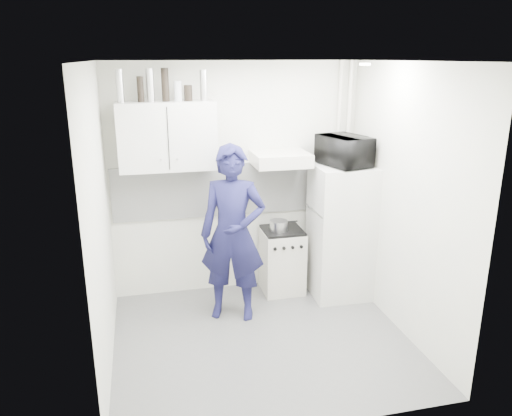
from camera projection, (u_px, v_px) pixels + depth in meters
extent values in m
plane|color=#585858|center=(262.00, 340.00, 4.84)|extent=(2.80, 2.80, 0.00)
plane|color=white|center=(263.00, 61.00, 4.09)|extent=(2.80, 2.80, 0.00)
plane|color=silver|center=(236.00, 180.00, 5.63)|extent=(2.80, 0.00, 2.80)
plane|color=silver|center=(100.00, 224.00, 4.16)|extent=(0.00, 2.60, 2.60)
plane|color=silver|center=(404.00, 202.00, 4.77)|extent=(0.00, 2.60, 2.60)
imported|color=#16153D|center=(233.00, 234.00, 5.05)|extent=(0.77, 0.63, 1.83)
cube|color=beige|center=(282.00, 261.00, 5.77)|extent=(0.46, 0.46, 0.73)
cube|color=silver|center=(340.00, 231.00, 5.60)|extent=(0.65, 0.65, 1.51)
cube|color=black|center=(282.00, 230.00, 5.66)|extent=(0.44, 0.44, 0.03)
cylinder|color=silver|center=(279.00, 225.00, 5.61)|extent=(0.20, 0.20, 0.11)
imported|color=black|center=(345.00, 151.00, 5.33)|extent=(0.66, 0.53, 0.32)
cylinder|color=silver|center=(120.00, 86.00, 4.90)|extent=(0.07, 0.07, 0.32)
cylinder|color=black|center=(140.00, 89.00, 4.95)|extent=(0.06, 0.06, 0.25)
cylinder|color=silver|center=(150.00, 85.00, 4.96)|extent=(0.08, 0.08, 0.32)
cylinder|color=black|center=(165.00, 85.00, 4.99)|extent=(0.07, 0.07, 0.33)
cylinder|color=#B2B7BC|center=(178.00, 91.00, 5.04)|extent=(0.08, 0.08, 0.20)
cylinder|color=black|center=(188.00, 93.00, 5.07)|extent=(0.08, 0.08, 0.16)
cylinder|color=silver|center=(204.00, 85.00, 5.08)|extent=(0.08, 0.08, 0.31)
cube|color=silver|center=(167.00, 136.00, 5.14)|extent=(1.00, 0.35, 0.70)
cube|color=beige|center=(281.00, 159.00, 5.42)|extent=(0.60, 0.50, 0.14)
cube|color=white|center=(236.00, 189.00, 5.64)|extent=(2.74, 0.03, 0.60)
cylinder|color=beige|center=(346.00, 176.00, 5.84)|extent=(0.05, 0.05, 2.60)
cylinder|color=beige|center=(336.00, 176.00, 5.81)|extent=(0.04, 0.04, 2.60)
cylinder|color=white|center=(365.00, 64.00, 4.50)|extent=(0.10, 0.10, 0.02)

